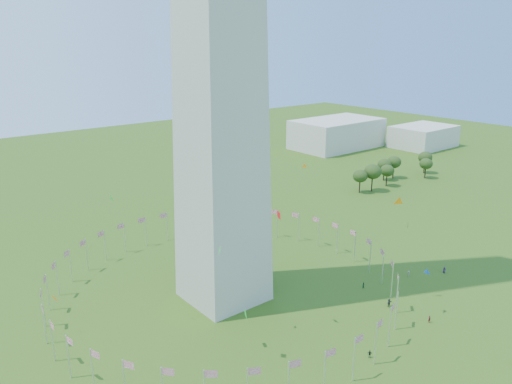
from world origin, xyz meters
The scene contains 5 objects.
flag_ring centered at (0.00, 50.00, 4.50)m, with size 80.24×80.24×9.00m.
gov_building_east_a centered at (150.00, 150.00, 8.00)m, with size 50.00×30.00×16.00m, color beige.
gov_building_east_b centered at (190.00, 120.00, 6.00)m, with size 35.00×25.00×12.00m, color beige.
kites_aloft centered at (12.14, 24.27, 21.20)m, with size 89.95×78.26×39.42m.
tree_line_east centered at (113.47, 85.17, 4.88)m, with size 53.29×15.33×10.99m.
Camera 1 is at (-61.74, -38.24, 59.47)m, focal length 35.00 mm.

